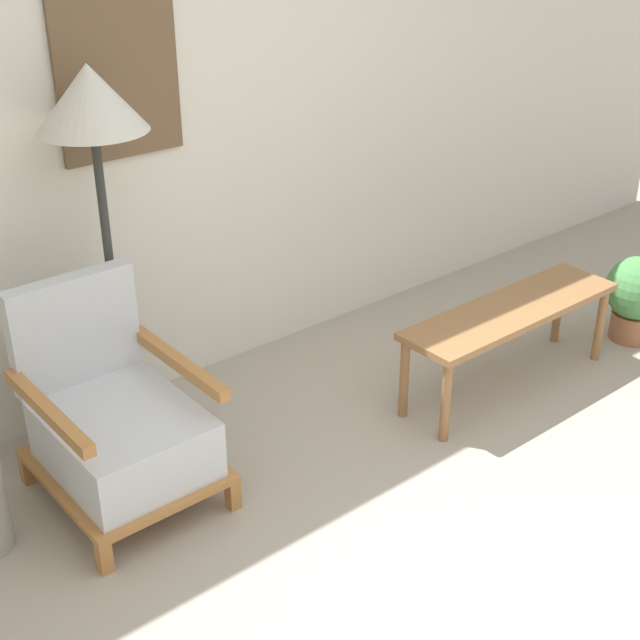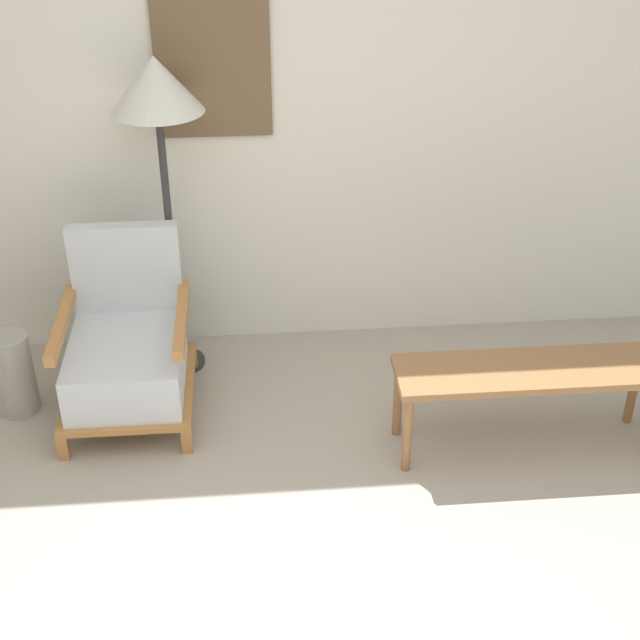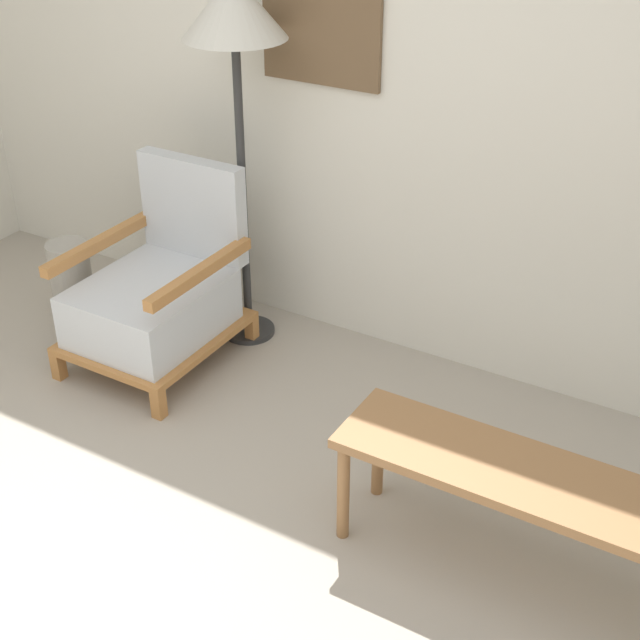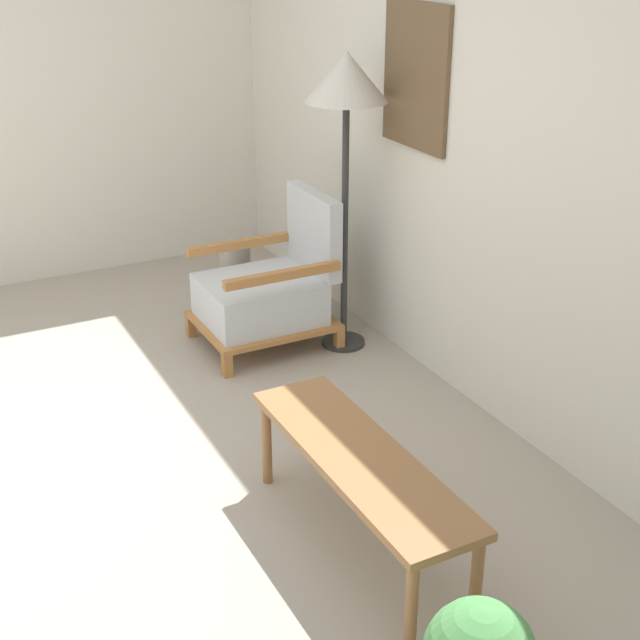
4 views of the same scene
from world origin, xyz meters
The scene contains 7 objects.
ground_plane centered at (0.00, 0.00, 0.00)m, with size 14.00×14.00×0.00m, color #A89E8E.
wall_back centered at (0.00, 2.16, 1.35)m, with size 8.00×0.09×2.70m.
wall_left centered at (-2.39, 0.50, 1.35)m, with size 0.06×8.00×2.70m.
armchair centered at (-0.74, 1.50, 0.33)m, with size 0.62×0.74×0.87m.
floor_lamp centered at (-0.51, 1.86, 1.46)m, with size 0.44×0.44×1.66m.
coffee_table centered at (1.13, 1.03, 0.38)m, with size 1.23×0.34×0.44m.
vase centered at (-1.30, 1.52, 0.21)m, with size 0.20×0.20×0.43m, color #9E998E.
Camera 4 is at (3.58, -0.42, 2.29)m, focal length 50.00 mm.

